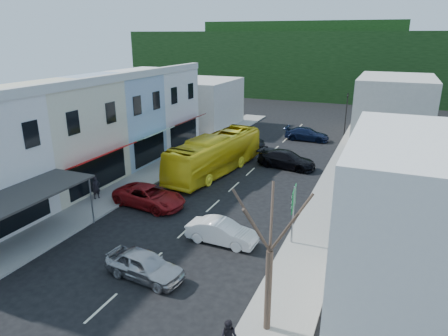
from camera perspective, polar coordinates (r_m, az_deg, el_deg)
ground at (r=25.04m, az=-5.40°, el=-8.84°), size 120.00×120.00×0.00m
sidewalk_left at (r=36.50m, az=-8.44°, el=0.14°), size 3.00×52.00×0.15m
sidewalk_right at (r=31.79m, az=15.47°, el=-3.19°), size 3.00×52.00×0.15m
shopfront_row at (r=34.57m, az=-20.21°, el=4.91°), size 8.25×30.00×8.00m
distant_block_left at (r=52.44m, az=-3.22°, el=9.23°), size 8.00×10.00×6.00m
distant_block_right at (r=50.13m, az=23.07°, el=7.94°), size 8.00×12.00×7.00m
hillside at (r=85.58m, az=15.13°, el=14.77°), size 80.00×26.00×14.00m
bus at (r=34.50m, az=-1.25°, el=1.82°), size 3.99×11.83×3.10m
car_silver at (r=20.60m, az=-11.30°, el=-13.44°), size 4.57×2.26×1.40m
car_white at (r=23.26m, az=-0.33°, el=-9.08°), size 4.45×1.92×1.40m
car_red at (r=28.45m, az=-10.61°, el=-4.06°), size 4.80×2.44×1.40m
car_black_near at (r=36.44m, az=8.92°, el=1.12°), size 4.70×2.40×1.40m
car_black_far at (r=42.38m, az=2.50°, el=3.80°), size 4.48×2.01×1.40m
car_navy_far at (r=46.41m, az=11.76°, el=4.74°), size 4.51×1.86×1.40m
pedestrian_left at (r=30.26m, az=-17.80°, el=-2.65°), size 0.62×0.71×1.70m
pedestrian_right at (r=15.85m, az=0.75°, el=-22.90°), size 0.75×0.52×1.70m
direction_sign at (r=22.89m, az=9.81°, el=-6.82°), size 0.54×1.64×3.56m
street_tree at (r=15.55m, az=6.57°, el=-11.70°), size 3.64×3.64×7.38m
traffic_signal at (r=49.60m, az=17.03°, el=7.33°), size 0.75×1.13×5.02m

